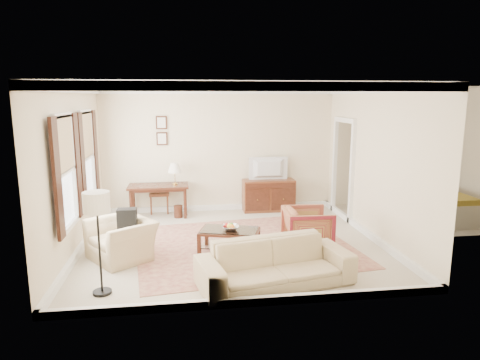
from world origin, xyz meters
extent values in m
cube|color=beige|center=(0.00, 0.00, 0.00)|extent=(5.50, 5.00, 0.01)
cube|color=white|center=(0.00, 0.00, 2.90)|extent=(5.50, 5.00, 0.01)
cube|color=#F5E7C7|center=(0.00, 2.50, 1.45)|extent=(5.50, 0.01, 2.90)
cube|color=#F5E7C7|center=(0.00, -2.50, 1.45)|extent=(5.50, 0.01, 2.90)
cube|color=#F5E7C7|center=(-2.75, 0.00, 1.45)|extent=(0.01, 5.00, 2.90)
cube|color=#F5E7C7|center=(2.75, 0.00, 1.45)|extent=(0.01, 5.00, 2.90)
cube|color=beige|center=(4.25, 1.15, 0.00)|extent=(3.00, 2.70, 0.01)
cube|color=#F5E7C7|center=(5.75, 1.15, 1.45)|extent=(0.01, 2.70, 2.90)
cube|color=maroon|center=(0.19, -0.16, 0.01)|extent=(4.21, 3.73, 0.01)
cube|color=#482114|center=(-1.43, 2.06, 0.71)|extent=(1.35, 0.68, 0.05)
cylinder|color=#482114|center=(-2.03, 1.80, 0.34)|extent=(0.07, 0.07, 0.69)
cylinder|color=#482114|center=(-0.84, 1.80, 0.34)|extent=(0.07, 0.07, 0.69)
cylinder|color=#482114|center=(-2.03, 2.32, 0.34)|extent=(0.07, 0.07, 0.69)
cylinder|color=#482114|center=(-0.84, 2.32, 0.34)|extent=(0.07, 0.07, 0.69)
cube|color=brown|center=(1.16, 2.23, 0.38)|extent=(1.23, 0.47, 0.76)
imported|color=black|center=(1.16, 2.21, 1.20)|extent=(0.89, 0.51, 0.12)
cube|color=#482114|center=(-0.09, -0.48, 0.39)|extent=(1.15, 0.87, 0.04)
cube|color=silver|center=(-0.09, -0.48, 0.43)|extent=(1.07, 0.80, 0.01)
cube|color=silver|center=(-0.09, -0.48, 0.14)|extent=(1.05, 0.77, 0.02)
cube|color=#482114|center=(-0.63, -0.60, 0.20)|extent=(0.08, 0.08, 0.39)
cube|color=#482114|center=(0.28, -0.88, 0.20)|extent=(0.08, 0.08, 0.39)
cube|color=#482114|center=(-0.47, -0.09, 0.20)|extent=(0.08, 0.08, 0.39)
cube|color=#482114|center=(0.44, -0.37, 0.20)|extent=(0.08, 0.08, 0.39)
imported|color=silver|center=(-0.08, -0.51, 0.48)|extent=(0.42, 0.42, 0.10)
imported|color=brown|center=(-0.24, -0.41, 0.17)|extent=(0.26, 0.17, 0.38)
imported|color=brown|center=(0.08, -0.63, 0.17)|extent=(0.23, 0.21, 0.38)
imported|color=maroon|center=(1.32, -0.47, 0.41)|extent=(0.79, 0.84, 0.83)
imported|color=#C3B384|center=(-1.93, -0.50, 0.45)|extent=(1.15, 1.23, 0.90)
cube|color=black|center=(-1.83, -0.43, 0.70)|extent=(0.34, 0.39, 0.40)
imported|color=#C3B384|center=(0.42, -1.87, 0.44)|extent=(2.32, 1.09, 0.88)
cylinder|color=black|center=(-2.04, -1.82, 0.02)|extent=(0.26, 0.26, 0.04)
cylinder|color=black|center=(-2.04, -1.82, 0.63)|extent=(0.03, 0.03, 1.22)
cylinder|color=silver|center=(-2.04, -1.82, 1.32)|extent=(0.36, 0.36, 0.28)
camera|label=1|loc=(-0.89, -7.60, 2.71)|focal=32.00mm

